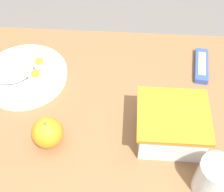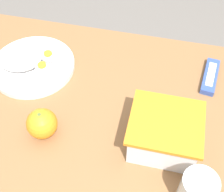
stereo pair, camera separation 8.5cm
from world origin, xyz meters
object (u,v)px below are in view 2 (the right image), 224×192
Objects in this scene: food_container at (164,134)px; rice_plate at (29,62)px; candy_bar at (210,76)px; drinking_glass at (196,192)px; orange_fruit at (42,123)px.

food_container is 0.68× the size of rice_plate.
drinking_glass is at bearing 85.77° from candy_bar.
rice_plate is (0.13, -0.21, -0.02)m from orange_fruit.
orange_fruit is 0.51m from candy_bar.
drinking_glass is (-0.08, 0.13, 0.01)m from food_container.
drinking_glass reaches higher than candy_bar.
orange_fruit is 0.76× the size of drinking_glass.
drinking_glass reaches higher than rice_plate.
food_container is at bearing 66.17° from candy_bar.
rice_plate is 2.43× the size of drinking_glass.
rice_plate is 1.79× the size of candy_bar.
orange_fruit is at bearing -14.33° from drinking_glass.
candy_bar is at bearing -113.83° from food_container.
drinking_glass is (-0.39, 0.10, 0.01)m from orange_fruit.
drinking_glass is (-0.51, 0.31, 0.03)m from rice_plate.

